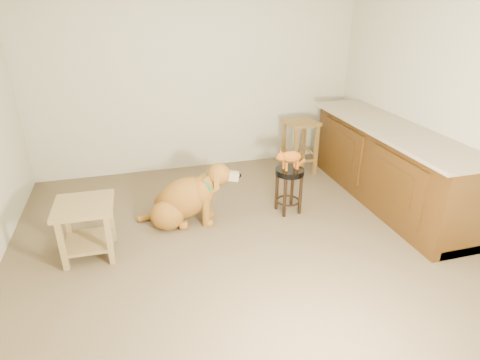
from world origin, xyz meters
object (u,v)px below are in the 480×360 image
object	(u,v)px
padded_stool	(289,182)
golden_retriever	(185,199)
side_table	(86,222)
wood_stool	(300,146)
tabby_kitten	(290,157)

from	to	relation	value
padded_stool	golden_retriever	distance (m)	1.18
side_table	golden_retriever	bearing A→B (deg)	20.55
padded_stool	wood_stool	size ratio (longest dim) A/B	0.71
padded_stool	wood_stool	distance (m)	1.17
tabby_kitten	wood_stool	bearing A→B (deg)	54.59
wood_stool	tabby_kitten	distance (m)	1.20
wood_stool	side_table	world-z (taller)	wood_stool
padded_stool	tabby_kitten	xyz separation A→B (m)	(-0.01, -0.00, 0.29)
side_table	tabby_kitten	distance (m)	2.18
golden_retriever	padded_stool	bearing A→B (deg)	10.03
padded_stool	tabby_kitten	distance (m)	0.29
padded_stool	golden_retriever	bearing A→B (deg)	176.15
side_table	tabby_kitten	size ratio (longest dim) A/B	1.35
padded_stool	wood_stool	xyz separation A→B (m)	(0.57, 1.02, 0.01)
golden_retriever	tabby_kitten	bearing A→B (deg)	10.00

